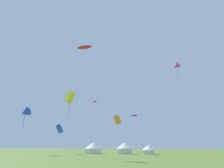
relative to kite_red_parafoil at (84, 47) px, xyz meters
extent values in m
ellipsoid|color=red|center=(0.00, 0.00, 0.02)|extent=(3.60, 1.61, 1.10)
cylinder|color=#B2B2B7|center=(0.65, -0.36, -11.87)|extent=(1.33, 0.74, 23.78)
cube|color=blue|center=(-14.18, 22.13, -16.18)|extent=(2.62, 1.77, 2.94)
cylinder|color=#B2B2B7|center=(-15.10, 21.57, -19.97)|extent=(1.86, 1.14, 7.58)
ellipsoid|color=purple|center=(10.09, 14.60, -13.59)|extent=(2.26, 1.69, 0.63)
cylinder|color=#B2B2B7|center=(9.20, 14.15, -18.67)|extent=(1.80, 0.92, 10.16)
ellipsoid|color=#E02DA3|center=(-2.38, 20.49, -8.01)|extent=(2.05, 2.08, 0.72)
cylinder|color=#B2B2B7|center=(-2.75, 19.56, -15.88)|extent=(0.76, 1.90, 15.75)
cone|color=#E02DA3|center=(23.54, 20.73, 2.49)|extent=(3.16, 3.10, 2.57)
cylinder|color=#9D2072|center=(23.54, 20.73, 0.48)|extent=(0.06, 0.06, 2.95)
cylinder|color=#B2B2B7|center=(23.01, 19.71, -10.63)|extent=(1.07, 2.07, 26.24)
cube|color=orange|center=(4.43, 23.07, -13.60)|extent=(2.74, 2.36, 2.88)
cylinder|color=#B2B2B7|center=(4.79, 22.50, -18.68)|extent=(0.74, 1.16, 10.16)
cube|color=yellow|center=(-2.43, -0.58, -11.72)|extent=(2.46, 2.16, 2.51)
cylinder|color=#A79518|center=(-2.43, -0.58, -14.07)|extent=(0.08, 0.08, 3.44)
cylinder|color=#B2B2B7|center=(-2.03, -1.60, -17.74)|extent=(0.82, 2.06, 12.04)
cone|color=blue|center=(-21.83, 14.02, -12.09)|extent=(3.69, 4.07, 3.46)
cylinder|color=#183599|center=(-21.83, 14.02, -14.71)|extent=(0.08, 0.08, 3.83)
cylinder|color=#B2B2B7|center=(-21.88, 12.79, -17.92)|extent=(0.10, 2.48, 11.67)
cube|color=white|center=(-3.12, 23.37, -22.98)|extent=(4.11, 4.11, 1.54)
cone|color=white|center=(-3.12, 23.37, -21.32)|extent=(5.13, 5.13, 1.80)
cube|color=white|center=(6.68, 23.37, -22.98)|extent=(4.15, 4.15, 1.55)
cone|color=white|center=(6.68, 23.37, -21.29)|extent=(5.18, 5.18, 1.81)
cube|color=white|center=(13.71, 23.37, -23.17)|extent=(3.14, 3.14, 1.18)
cone|color=white|center=(13.71, 23.37, -21.89)|extent=(3.92, 3.92, 1.37)
camera|label=1|loc=(12.49, -38.26, -21.59)|focal=31.21mm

